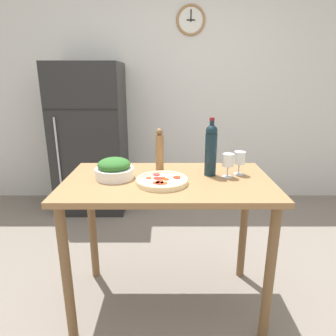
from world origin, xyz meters
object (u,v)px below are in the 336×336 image
object	(u,v)px
wine_glass_near	(228,161)
salad_bowl	(114,169)
wine_bottle	(211,149)
pepper_mill	(160,151)
homemade_pizza	(162,181)
wine_glass_far	(239,159)
refrigerator	(90,139)

from	to	relation	value
wine_glass_near	salad_bowl	world-z (taller)	wine_glass_near
salad_bowl	wine_bottle	bearing A→B (deg)	5.75
pepper_mill	homemade_pizza	distance (m)	0.27
wine_glass_near	wine_glass_far	size ratio (longest dim) A/B	1.00
pepper_mill	refrigerator	bearing A→B (deg)	119.70
wine_glass_near	salad_bowl	bearing A→B (deg)	-178.30
homemade_pizza	wine_glass_near	bearing A→B (deg)	16.43
wine_glass_far	pepper_mill	xyz separation A→B (m)	(-0.50, 0.07, 0.03)
refrigerator	wine_bottle	size ratio (longest dim) A/B	4.54
pepper_mill	wine_bottle	bearing A→B (deg)	-14.63
wine_glass_near	wine_glass_far	world-z (taller)	same
wine_bottle	salad_bowl	distance (m)	0.60
wine_bottle	salad_bowl	xyz separation A→B (m)	(-0.58, -0.06, -0.11)
refrigerator	wine_glass_far	distance (m)	1.99
wine_glass_near	homemade_pizza	xyz separation A→B (m)	(-0.40, -0.12, -0.08)
homemade_pizza	refrigerator	bearing A→B (deg)	116.57
refrigerator	homemade_pizza	world-z (taller)	refrigerator
refrigerator	pepper_mill	xyz separation A→B (m)	(0.81, -1.42, 0.21)
wine_glass_near	refrigerator	bearing A→B (deg)	128.52
homemade_pizza	pepper_mill	bearing A→B (deg)	94.61
wine_glass_near	pepper_mill	world-z (taller)	pepper_mill
wine_bottle	salad_bowl	bearing A→B (deg)	-174.25
wine_bottle	pepper_mill	size ratio (longest dim) A/B	1.28
wine_glass_far	salad_bowl	size ratio (longest dim) A/B	0.63
refrigerator	homemade_pizza	size ratio (longest dim) A/B	5.42
wine_bottle	wine_glass_far	xyz separation A→B (m)	(0.18, 0.01, -0.07)
wine_glass_far	wine_glass_near	bearing A→B (deg)	-147.48
wine_bottle	wine_glass_near	xyz separation A→B (m)	(0.10, -0.04, -0.07)
wine_bottle	wine_glass_near	distance (m)	0.13
wine_bottle	homemade_pizza	distance (m)	0.37
refrigerator	salad_bowl	bearing A→B (deg)	-70.92
refrigerator	pepper_mill	bearing A→B (deg)	-60.30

